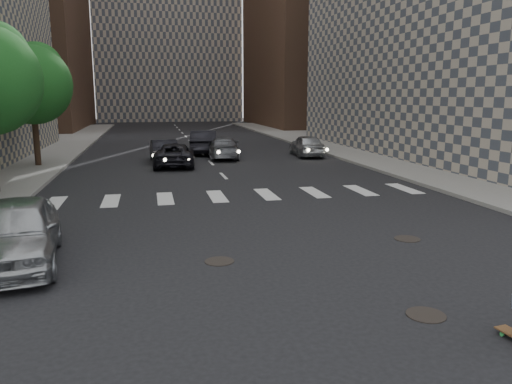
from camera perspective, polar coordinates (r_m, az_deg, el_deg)
ground at (r=11.28m, az=6.91°, el=-9.14°), size 160.00×160.00×0.00m
sidewalk_right at (r=35.20m, az=18.81°, el=4.15°), size 13.00×80.00×0.15m
tree_c at (r=29.75m, az=-24.13°, el=11.49°), size 4.20×4.20×6.60m
manhole_a at (r=9.66m, az=18.85°, el=-13.15°), size 0.70×0.70×0.02m
manhole_b at (r=11.94m, az=-4.21°, el=-7.90°), size 0.70×0.70×0.02m
manhole_c at (r=14.33m, az=16.90°, el=-5.14°), size 0.70×0.70×0.02m
silver_sedan at (r=12.77m, az=-25.76°, el=-4.16°), size 2.36×4.72×1.55m
traffic_car_a at (r=30.18m, az=-10.52°, el=4.68°), size 1.66×4.22×1.37m
traffic_car_b at (r=31.50m, az=-3.77°, el=5.05°), size 2.26×4.73×1.33m
traffic_car_c at (r=28.22m, az=-9.30°, el=4.22°), size 2.50×4.79×1.29m
traffic_car_d at (r=32.70m, az=5.81°, el=5.32°), size 1.97×4.28×1.42m
traffic_car_e at (r=34.33m, az=-5.98°, el=5.73°), size 2.33×5.04×1.60m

